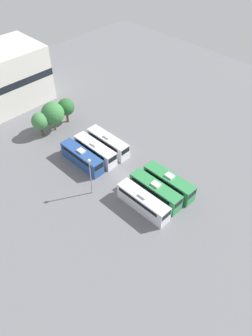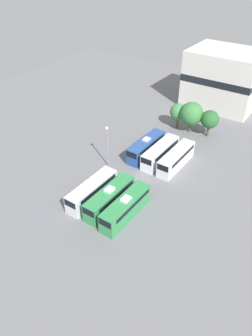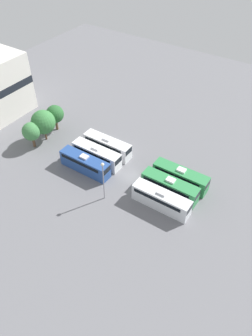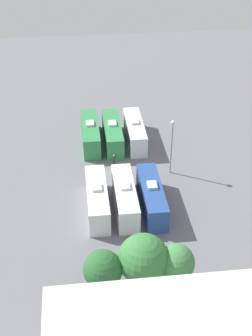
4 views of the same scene
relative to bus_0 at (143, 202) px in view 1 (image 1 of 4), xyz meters
name	(u,v)px [view 1 (image 1 of 4)]	position (x,y,z in m)	size (l,w,h in m)	color
ground_plane	(124,176)	(3.57, 8.42, -1.84)	(124.65, 124.65, 0.00)	slate
bus_0	(143,202)	(0.00, 0.00, 0.00)	(2.64, 10.69, 3.69)	silver
bus_1	(155,191)	(3.55, 0.19, 0.00)	(2.64, 10.69, 3.69)	#338C4C
bus_2	(169,182)	(7.00, -0.20, 0.00)	(2.64, 10.69, 3.69)	#338C4C
bus_3	(82,157)	(0.03, 17.03, 0.00)	(2.64, 10.69, 3.69)	#284C93
bus_4	(95,150)	(3.46, 16.79, 0.00)	(2.64, 10.69, 3.69)	white
bus_5	(108,142)	(7.02, 16.72, 0.00)	(2.64, 10.69, 3.69)	white
worker_person	(133,177)	(3.91, 6.27, -1.09)	(0.36, 0.36, 1.61)	#333338
light_pole	(90,171)	(-3.93, 9.41, 3.84)	(0.60, 0.60, 8.47)	gray
tree_0	(40,121)	(-0.13, 31.00, 2.08)	(3.87, 3.87, 5.89)	brown
tree_1	(53,114)	(3.17, 30.68, 2.66)	(5.23, 5.23, 7.12)	brown
tree_2	(66,107)	(7.31, 31.26, 2.22)	(4.00, 4.00, 6.10)	brown
depot_building	(7,76)	(3.11, 48.87, 5.29)	(17.57, 13.80, 14.11)	silver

